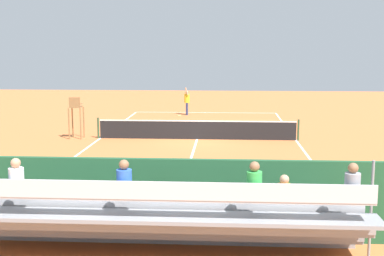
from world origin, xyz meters
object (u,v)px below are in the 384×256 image
tennis_net (197,130)px  equipment_bag (162,223)px  tennis_player (187,100)px  tennis_ball_near (148,122)px  courtside_bench (240,209)px  bleacher_stand (161,218)px  tennis_racket (179,115)px  umpire_chair (76,113)px

tennis_net → equipment_bag: tennis_net is taller
equipment_bag → tennis_player: bearing=-87.3°
equipment_bag → tennis_ball_near: equipment_bag is taller
tennis_player → courtside_bench: bearing=97.6°
bleacher_stand → tennis_racket: size_ratio=15.54×
courtside_bench → tennis_player: size_ratio=0.93×
umpire_chair → tennis_ball_near: size_ratio=32.42×
umpire_chair → tennis_racket: umpire_chair is taller
equipment_bag → umpire_chair: bearing=-65.5°
tennis_player → tennis_ball_near: 4.58m
tennis_ball_near → tennis_net: bearing=120.5°
umpire_chair → tennis_ball_near: umpire_chair is taller
tennis_racket → tennis_player: bearing=-150.1°
courtside_bench → equipment_bag: bearing=3.7°
bleacher_stand → courtside_bench: bearing=-129.6°
umpire_chair → equipment_bag: umpire_chair is taller
courtside_bench → tennis_player: (3.07, -22.89, 0.46)m
equipment_bag → tennis_ball_near: (3.17, -19.07, -0.15)m
equipment_bag → tennis_racket: (1.58, -22.72, -0.16)m
umpire_chair → tennis_racket: (-4.45, -9.48, -1.30)m
tennis_net → umpire_chair: (6.20, 0.16, 0.81)m
equipment_bag → courtside_bench: bearing=-176.3°
tennis_net → tennis_player: (1.24, -9.62, 0.51)m
tennis_player → tennis_racket: size_ratio=3.30×
bleacher_stand → courtside_bench: bleacher_stand is taller
tennis_net → tennis_racket: size_ratio=17.66×
umpire_chair → courtside_bench: bearing=121.5°
tennis_racket → tennis_ball_near: 3.99m
bleacher_stand → courtside_bench: 2.80m
tennis_player → equipment_bag: bearing=92.7°
tennis_ball_near → equipment_bag: bearing=99.4°
tennis_ball_near → courtside_bench: bearing=105.3°
bleacher_stand → tennis_ball_near: size_ratio=137.27×
tennis_ball_near → bleacher_stand: bearing=99.2°
equipment_bag → tennis_racket: 22.78m
tennis_racket → tennis_ball_near: tennis_ball_near is taller
tennis_racket → equipment_bag: bearing=94.0°
umpire_chair → equipment_bag: size_ratio=2.38×
equipment_bag → tennis_racket: equipment_bag is taller
equipment_bag → tennis_ball_near: size_ratio=13.64×
bleacher_stand → umpire_chair: 16.49m
courtside_bench → tennis_racket: bearing=-81.0°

